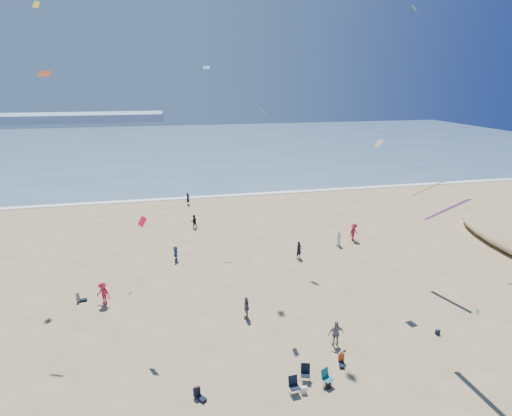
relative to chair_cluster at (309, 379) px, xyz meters
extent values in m
cube|color=#476B84|center=(-4.52, 89.44, -0.47)|extent=(220.00, 100.00, 0.06)
cube|color=white|center=(-4.52, 39.44, -0.46)|extent=(220.00, 1.20, 0.08)
cube|color=#7A8EA8|center=(-64.52, 164.44, 1.10)|extent=(110.00, 20.00, 3.20)
imported|color=black|center=(-4.87, 36.28, 0.34)|extent=(0.71, 0.73, 1.68)
imported|color=gray|center=(2.88, 3.11, 0.40)|extent=(1.07, 0.47, 1.81)
imported|color=#B21931|center=(11.76, 19.40, 0.46)|extent=(1.43, 1.21, 1.92)
imported|color=black|center=(4.66, 16.33, 0.36)|extent=(0.74, 0.64, 1.72)
imported|color=silver|center=(9.60, 18.38, 0.30)|extent=(0.66, 0.87, 1.60)
imported|color=#365A97|center=(-6.92, 18.33, 0.22)|extent=(0.47, 1.36, 1.45)
imported|color=black|center=(-4.68, 26.79, 0.30)|extent=(0.90, 0.78, 1.60)
imported|color=#BB1A39|center=(-12.46, 11.55, 0.41)|extent=(1.36, 1.21, 1.82)
imported|color=slate|center=(-2.15, 7.41, 0.35)|extent=(0.62, 1.06, 1.69)
cube|color=silver|center=(-0.45, -0.38, -0.30)|extent=(0.35, 0.20, 0.40)
cube|color=black|center=(0.98, -0.31, -0.31)|extent=(0.30, 0.22, 0.38)
cube|color=black|center=(10.09, 2.79, -0.33)|extent=(0.28, 0.18, 0.34)
cube|color=#FDFE35|center=(-16.72, 21.75, 21.73)|extent=(0.61, 0.64, 0.45)
cube|color=red|center=(-8.76, 7.25, 7.45)|extent=(0.66, 0.84, 0.51)
cube|color=#D2FF31|center=(14.06, 16.30, 21.66)|extent=(0.74, 0.81, 0.40)
cube|color=#E24F20|center=(-14.55, 12.81, 16.27)|extent=(0.91, 0.61, 0.36)
cube|color=#62279D|center=(-0.25, 10.59, 13.78)|extent=(0.34, 0.79, 0.38)
cube|color=#0FBBE0|center=(-2.65, 26.09, 17.11)|extent=(0.74, 0.49, 0.32)
cube|color=white|center=(8.73, 10.49, 11.28)|extent=(0.67, 0.55, 0.61)
cube|color=#6629A6|center=(8.70, 2.06, 8.65)|extent=(0.35, 3.14, 2.21)
cube|color=#FFA21A|center=(13.51, 10.51, 7.47)|extent=(0.35, 2.64, 1.87)
camera|label=1|loc=(-6.70, -17.18, 15.84)|focal=28.00mm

